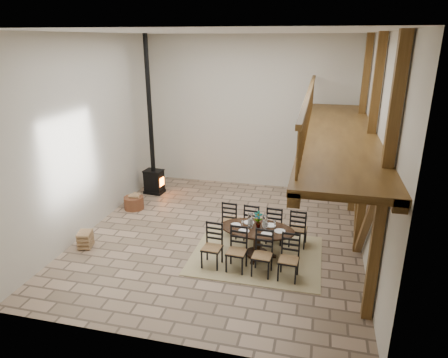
% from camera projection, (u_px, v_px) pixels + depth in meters
% --- Properties ---
extents(ground, '(8.00, 8.00, 0.00)m').
position_uv_depth(ground, '(221.00, 235.00, 10.43)').
color(ground, tan).
rests_on(ground, ground).
extents(room_shell, '(7.02, 8.02, 5.01)m').
position_uv_depth(room_shell, '(271.00, 123.00, 9.16)').
color(room_shell, beige).
rests_on(room_shell, ground).
extents(rug, '(3.00, 2.50, 0.02)m').
position_uv_depth(rug, '(257.00, 255.00, 9.46)').
color(rug, tan).
rests_on(rug, ground).
extents(dining_table, '(2.25, 2.06, 1.11)m').
position_uv_depth(dining_table, '(257.00, 242.00, 9.35)').
color(dining_table, black).
rests_on(dining_table, ground).
extents(wood_stove, '(0.65, 0.52, 5.00)m').
position_uv_depth(wood_stove, '(153.00, 160.00, 12.91)').
color(wood_stove, black).
rests_on(wood_stove, ground).
extents(log_basket, '(0.58, 0.58, 0.48)m').
position_uv_depth(log_basket, '(134.00, 202.00, 11.98)').
color(log_basket, brown).
rests_on(log_basket, ground).
extents(log_stack, '(0.40, 0.48, 0.42)m').
position_uv_depth(log_stack, '(85.00, 239.00, 9.77)').
color(log_stack, tan).
rests_on(log_stack, ground).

